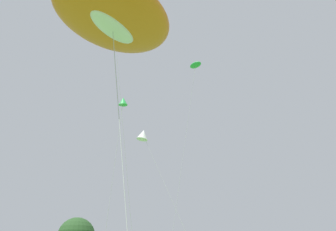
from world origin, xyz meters
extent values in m
ellipsoid|color=orange|center=(0.62, 13.77, 11.30)|extent=(6.29, 5.24, 1.19)
ellipsoid|color=white|center=(0.62, 13.77, 10.77)|extent=(2.56, 1.54, 0.43)
cylinder|color=#B2B2B7|center=(0.31, 12.43, 5.35)|extent=(0.65, 2.72, 10.71)
cone|color=green|center=(6.47, 20.55, 11.79)|extent=(0.71, 0.70, 0.51)
cylinder|color=#B2B2B7|center=(5.96, 20.63, 5.89)|extent=(1.04, 0.17, 11.79)
cone|color=white|center=(8.66, 21.21, 10.37)|extent=(1.07, 1.05, 0.75)
cylinder|color=#B2B2B7|center=(9.68, 19.08, 5.19)|extent=(2.05, 4.27, 10.38)
ellipsoid|color=green|center=(14.36, 21.55, 17.91)|extent=(0.89, 1.25, 0.30)
cylinder|color=#B2B2B7|center=(13.39, 22.44, 8.95)|extent=(1.96, 1.80, 17.91)
cylinder|color=#B2B2B7|center=(4.96, 18.75, 10.43)|extent=(2.35, 1.25, 20.87)
camera|label=1|loc=(-6.76, 3.21, 1.75)|focal=42.32mm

